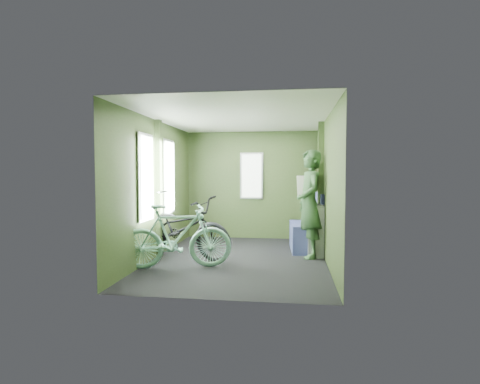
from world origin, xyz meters
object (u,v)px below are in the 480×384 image
at_px(bicycle_black, 181,258).
at_px(waste_box, 316,231).
at_px(bicycle_mint, 176,269).
at_px(bench_seat, 308,233).
at_px(passenger, 310,204).

height_order(bicycle_black, waste_box, waste_box).
bearing_deg(bicycle_mint, bicycle_black, -2.83).
relative_size(waste_box, bench_seat, 0.84).
bearing_deg(bicycle_black, passenger, -59.60).
height_order(waste_box, bench_seat, bench_seat).
relative_size(bicycle_mint, waste_box, 1.85).
bearing_deg(waste_box, bicycle_black, -168.67).
relative_size(bicycle_black, waste_box, 2.20).
relative_size(bicycle_black, passenger, 1.07).
bearing_deg(passenger, bicycle_mint, -74.52).
relative_size(passenger, bench_seat, 1.72).
xyz_separation_m(bicycle_mint, passenger, (1.97, 1.08, 0.90)).
bearing_deg(passenger, bench_seat, 166.89).
xyz_separation_m(passenger, waste_box, (0.11, 0.08, -0.46)).
xyz_separation_m(passenger, bench_seat, (-0.00, 0.57, -0.59)).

